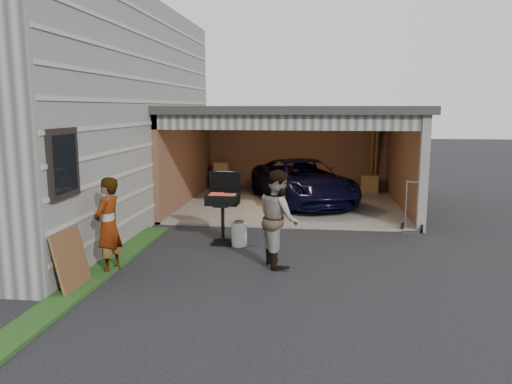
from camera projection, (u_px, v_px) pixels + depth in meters
ground at (229, 275)px, 8.63m from camera, size 80.00×80.00×0.00m
house at (26, 112)px, 12.81m from camera, size 7.00×11.00×5.50m
groundcover_strip at (78, 288)px, 7.92m from camera, size 0.50×8.00×0.06m
garage at (294, 141)px, 14.87m from camera, size 6.80×6.30×2.90m
minivan at (303, 183)px, 14.82m from camera, size 3.72×5.07×1.28m
woman at (108, 225)px, 8.65m from camera, size 0.50×0.67×1.69m
man at (278, 218)px, 9.06m from camera, size 0.93×1.04×1.77m
bbq_grill at (223, 202)px, 10.50m from camera, size 0.68×0.60×1.51m
propane_tank at (239, 234)px, 10.43m from camera, size 0.34×0.34×0.48m
plywood_panel at (71, 261)px, 7.86m from camera, size 0.24×0.87×0.96m
hand_truck at (412, 223)px, 11.54m from camera, size 0.53×0.47×1.20m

